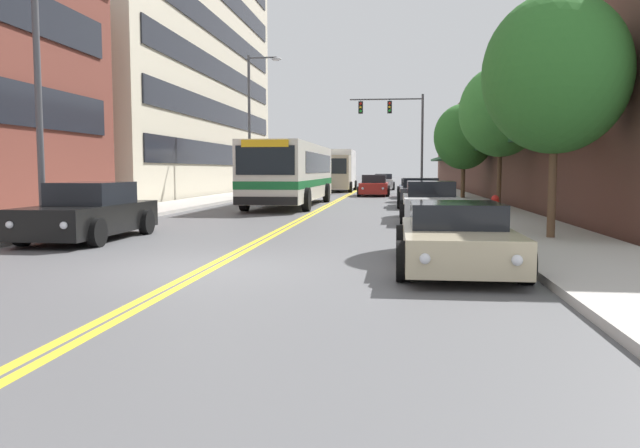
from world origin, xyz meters
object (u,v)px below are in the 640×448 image
car_white_parked_right_mid (430,202)px  car_red_moving_second (374,186)px  box_truck (339,170)px  street_lamp_left_far (253,115)px  car_slate_blue_parked_right_far (414,188)px  street_tree_right_far (464,137)px  car_black_parked_left_mid (90,213)px  traffic_signal_mast (399,124)px  street_tree_right_mid (501,111)px  car_dark_grey_parked_right_end (420,193)px  fire_hydrant (495,212)px  city_bus (292,171)px  car_charcoal_parked_left_near (287,186)px  car_beige_parked_right_foreground (456,237)px  car_silver_moving_lead (384,182)px  street_tree_right_near (556,74)px  street_lamp_left_near (46,49)px

car_white_parked_right_mid → car_red_moving_second: car_red_moving_second is taller
box_truck → street_lamp_left_far: 15.11m
car_slate_blue_parked_right_far → box_truck: (-5.73, 11.22, 1.14)m
street_tree_right_far → car_black_parked_left_mid: bearing=-117.5°
traffic_signal_mast → street_tree_right_mid: bearing=-79.8°
street_tree_right_far → car_white_parked_right_mid: bearing=-100.0°
car_dark_grey_parked_right_end → traffic_signal_mast: bearing=92.9°
car_white_parked_right_mid → car_red_moving_second: size_ratio=1.01×
box_truck → street_tree_right_far: street_tree_right_far is taller
car_dark_grey_parked_right_end → street_tree_right_far: street_tree_right_far is taller
car_black_parked_left_mid → fire_hydrant: car_black_parked_left_mid is taller
city_bus → car_charcoal_parked_left_near: 13.36m
car_beige_parked_right_foreground → car_white_parked_right_mid: 10.43m
car_slate_blue_parked_right_far → street_tree_right_mid: street_tree_right_mid is taller
box_truck → fire_hydrant: bearing=-77.6°
car_white_parked_right_mid → car_silver_moving_lead: car_silver_moving_lead is taller
street_tree_right_near → street_lamp_left_far: bearing=119.9°
car_charcoal_parked_left_near → street_lamp_left_near: size_ratio=0.58×
car_black_parked_left_mid → box_truck: (2.95, 35.73, 1.06)m
car_red_moving_second → street_tree_right_near: bearing=-79.1°
car_black_parked_left_mid → street_lamp_left_near: 4.04m
fire_hydrant → street_tree_right_near: bearing=-65.2°
car_slate_blue_parked_right_far → car_silver_moving_lead: car_silver_moving_lead is taller
car_red_moving_second → street_tree_right_near: size_ratio=0.86×
car_dark_grey_parked_right_end → box_truck: size_ratio=0.58×
car_charcoal_parked_left_near → car_silver_moving_lead: (6.51, 11.97, 0.04)m
traffic_signal_mast → street_tree_right_near: size_ratio=1.31×
traffic_signal_mast → street_lamp_left_near: size_ratio=0.95×
car_charcoal_parked_left_near → street_lamp_left_far: street_lamp_left_far is taller
street_lamp_left_far → traffic_signal_mast: bearing=54.5°
street_tree_right_mid → car_red_moving_second: bearing=109.4°
car_white_parked_right_mid → street_lamp_left_near: size_ratio=0.63×
city_bus → car_charcoal_parked_left_near: size_ratio=2.74×
car_beige_parked_right_foreground → street_tree_right_far: street_tree_right_far is taller
car_white_parked_right_mid → car_charcoal_parked_left_near: bearing=112.1°
street_lamp_left_far → street_tree_right_mid: size_ratio=1.45×
car_black_parked_left_mid → car_red_moving_second: bearing=77.3°
traffic_signal_mast → street_tree_right_near: 32.93m
street_tree_right_mid → street_tree_right_far: bearing=91.8°
street_tree_right_near → fire_hydrant: 4.09m
car_white_parked_right_mid → car_red_moving_second: bearing=97.3°
car_silver_moving_lead → traffic_signal_mast: traffic_signal_mast is taller
car_silver_moving_lead → street_tree_right_mid: (5.22, -29.05, 3.42)m
car_silver_moving_lead → fire_hydrant: (3.76, -37.61, -0.05)m
fire_hydrant → car_silver_moving_lead: bearing=95.7°
car_white_parked_right_mid → car_slate_blue_parked_right_far: bearing=90.1°
street_lamp_left_far → street_tree_right_near: (11.98, -20.81, -0.95)m
city_bus → street_lamp_left_near: 16.30m
car_red_moving_second → street_tree_right_far: 8.04m
car_beige_parked_right_foreground → street_tree_right_near: street_tree_right_near is taller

